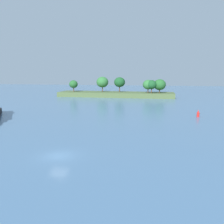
% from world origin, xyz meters
% --- Properties ---
extents(ground_plane, '(400.00, 400.00, 0.00)m').
position_xyz_m(ground_plane, '(0.00, 0.00, 0.00)').
color(ground_plane, '#476B8E').
extents(treeline_island, '(56.49, 12.95, 9.75)m').
position_xyz_m(treeline_island, '(-5.77, 85.51, 2.87)').
color(treeline_island, '#4C6038').
rests_on(treeline_island, ground).
extents(channel_buoy_red, '(0.70, 0.70, 1.90)m').
position_xyz_m(channel_buoy_red, '(23.72, 35.14, 0.81)').
color(channel_buoy_red, red).
rests_on(channel_buoy_red, ground).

